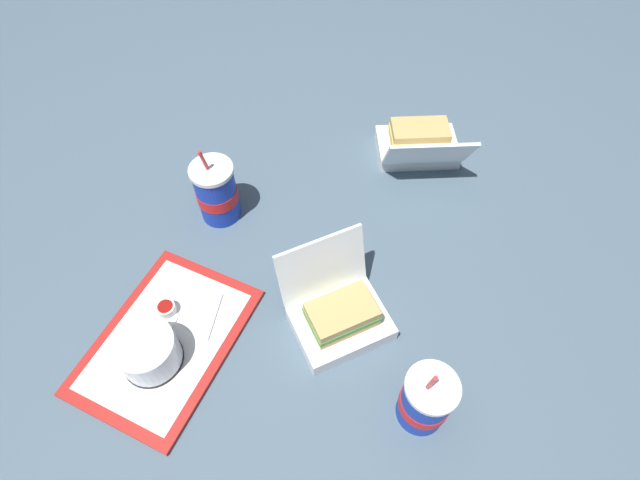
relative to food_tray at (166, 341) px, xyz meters
name	(u,v)px	position (x,y,z in m)	size (l,w,h in m)	color
ground_plane	(324,269)	(-0.27, 0.25, -0.01)	(3.20, 3.20, 0.00)	#4C6070
food_tray	(166,341)	(0.00, 0.00, 0.00)	(0.39, 0.30, 0.01)	red
cake_container	(149,352)	(0.05, 0.00, 0.04)	(0.12, 0.12, 0.08)	black
ketchup_cup	(166,309)	(-0.06, -0.03, 0.02)	(0.04, 0.04, 0.02)	white
napkin_stack	(147,329)	(-0.01, -0.05, 0.01)	(0.10, 0.10, 0.00)	white
plastic_fork	(213,316)	(-0.08, 0.07, 0.01)	(0.11, 0.01, 0.01)	white
clamshell_sandwich_front	(419,144)	(-0.69, 0.37, 0.04)	(0.27, 0.27, 0.16)	white
clamshell_sandwich_back	(339,315)	(-0.15, 0.33, 0.04)	(0.27, 0.27, 0.18)	white
soda_cup_right	(426,400)	(-0.03, 0.53, 0.07)	(0.10, 0.10, 0.21)	#1938B7
soda_cup_front	(217,192)	(-0.35, -0.04, 0.07)	(0.10, 0.10, 0.22)	#1938B7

